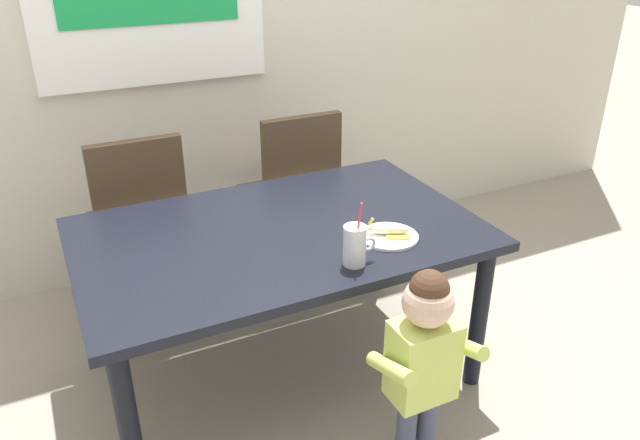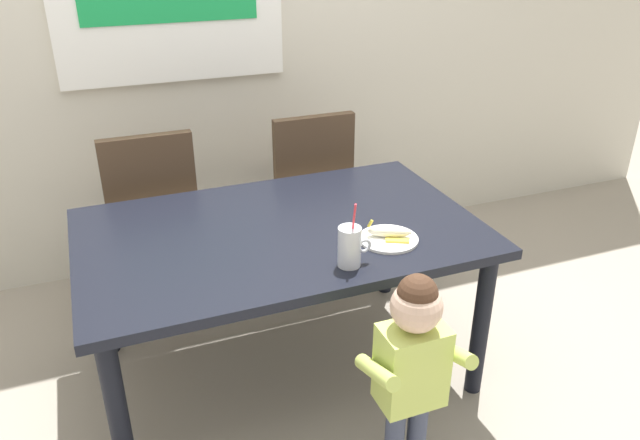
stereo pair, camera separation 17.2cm
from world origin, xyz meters
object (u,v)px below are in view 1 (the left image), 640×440
dining_chair_left (139,216)px  milk_cup (355,247)px  snack_plate (389,236)px  peeled_banana (390,230)px  dining_chair_right (294,187)px  toddler_standing (424,352)px  dining_table (280,248)px

dining_chair_left → milk_cup: bearing=117.6°
snack_plate → peeled_banana: (0.01, 0.01, 0.03)m
milk_cup → snack_plate: 0.25m
dining_chair_right → toddler_standing: bearing=83.8°
dining_table → peeled_banana: (0.37, -0.24, 0.11)m
dining_chair_left → dining_table: bearing=120.5°
dining_table → peeled_banana: size_ratio=9.25×
dining_table → peeled_banana: 0.45m
dining_table → toddler_standing: (0.23, -0.70, -0.10)m
milk_cup → peeled_banana: bearing=28.4°
dining_chair_right → milk_cup: size_ratio=3.82×
peeled_banana → dining_table: bearing=146.4°
dining_chair_left → toddler_standing: (0.65, -1.43, -0.02)m
dining_table → snack_plate: (0.36, -0.25, 0.09)m
toddler_standing → peeled_banana: bearing=72.9°
toddler_standing → snack_plate: bearing=73.8°
toddler_standing → dining_chair_right: bearing=83.8°
toddler_standing → milk_cup: (-0.08, 0.34, 0.25)m
milk_cup → toddler_standing: bearing=-76.2°
toddler_standing → snack_plate: toddler_standing is taller
dining_table → peeled_banana: peeled_banana is taller
milk_cup → peeled_banana: milk_cup is taller
dining_chair_right → milk_cup: (-0.24, -1.10, 0.24)m
dining_chair_right → dining_chair_left: bearing=0.2°
toddler_standing → dining_table: bearing=107.8°
dining_chair_right → snack_plate: size_ratio=4.17×
snack_plate → peeled_banana: bearing=33.1°
dining_chair_left → toddler_standing: bearing=114.6°
snack_plate → peeled_banana: size_ratio=1.34×
dining_table → milk_cup: milk_cup is taller
dining_chair_right → dining_table: bearing=62.5°
dining_chair_right → snack_plate: bearing=88.7°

